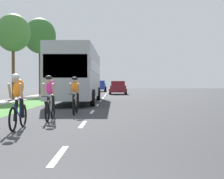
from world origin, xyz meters
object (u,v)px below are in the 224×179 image
object	(u,v)px
cyclist_distant	(75,95)
pickup_blue	(99,86)
street_tree_far	(40,36)
sedan_maroon	(118,88)
bus_silver	(78,73)
cyclist_lead	(18,101)
cyclist_trailing	(50,97)
street_tree_near	(13,33)

from	to	relation	value
cyclist_distant	pickup_blue	size ratio (longest dim) A/B	0.34
cyclist_distant	street_tree_far	bearing A→B (deg)	105.77
sedan_maroon	cyclist_distant	bearing A→B (deg)	-94.65
cyclist_distant	street_tree_far	size ratio (longest dim) A/B	0.20
cyclist_distant	bus_silver	bearing A→B (deg)	95.56
cyclist_lead	pickup_blue	size ratio (longest dim) A/B	0.34
cyclist_trailing	cyclist_distant	distance (m)	2.46
bus_silver	sedan_maroon	bearing A→B (deg)	80.01
sedan_maroon	cyclist_lead	bearing A→B (deg)	-96.01
pickup_blue	cyclist_distant	bearing A→B (deg)	-88.87
bus_silver	pickup_blue	world-z (taller)	bus_silver
cyclist_trailing	street_tree_far	world-z (taller)	street_tree_far
street_tree_far	bus_silver	bearing A→B (deg)	-68.67
street_tree_near	cyclist_trailing	bearing A→B (deg)	-68.97
cyclist_trailing	street_tree_near	bearing A→B (deg)	111.03
cyclist_distant	pickup_blue	xyz separation A→B (m)	(-0.73, 37.10, 0.02)
cyclist_trailing	cyclist_distant	size ratio (longest dim) A/B	1.00
pickup_blue	street_tree_far	bearing A→B (deg)	-113.53
cyclist_trailing	pickup_blue	distance (m)	39.48
street_tree_near	street_tree_far	bearing A→B (deg)	91.78
cyclist_lead	pickup_blue	xyz separation A→B (m)	(0.36, 41.77, 0.02)
cyclist_lead	cyclist_distant	world-z (taller)	same
bus_silver	pickup_blue	bearing A→B (deg)	89.78
pickup_blue	street_tree_far	xyz separation A→B (m)	(-5.91, -13.58, 5.68)
cyclist_trailing	cyclist_distant	bearing A→B (deg)	75.54
sedan_maroon	street_tree_near	distance (m)	15.74
cyclist_lead	sedan_maroon	distance (m)	29.84
pickup_blue	street_tree_near	xyz separation A→B (m)	(-5.57, -24.69, 4.38)
cyclist_lead	cyclist_distant	bearing A→B (deg)	76.83
cyclist_trailing	bus_silver	bearing A→B (deg)	91.19
cyclist_trailing	bus_silver	world-z (taller)	bus_silver
cyclist_trailing	cyclist_distant	world-z (taller)	same
cyclist_distant	cyclist_trailing	bearing A→B (deg)	-104.46
cyclist_trailing	bus_silver	distance (m)	11.11
bus_silver	street_tree_far	size ratio (longest dim) A/B	1.37
cyclist_distant	sedan_maroon	world-z (taller)	cyclist_distant
pickup_blue	street_tree_near	world-z (taller)	street_tree_near
pickup_blue	cyclist_lead	bearing A→B (deg)	-90.49
cyclist_distant	street_tree_near	size ratio (longest dim) A/B	0.26
bus_silver	pickup_blue	size ratio (longest dim) A/B	2.27
cyclist_trailing	cyclist_distant	xyz separation A→B (m)	(0.61, 2.38, 0.00)
cyclist_lead	cyclist_trailing	xyz separation A→B (m)	(0.48, 2.29, 0.00)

